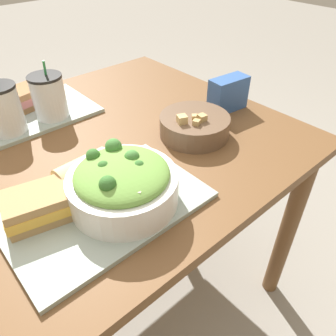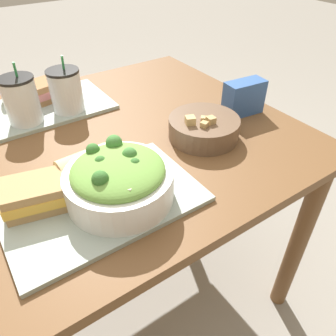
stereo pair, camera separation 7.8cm
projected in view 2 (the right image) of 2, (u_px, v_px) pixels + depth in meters
name	position (u px, v px, depth m)	size (l,w,h in m)	color
ground_plane	(96.00, 301.00, 1.37)	(12.00, 12.00, 0.00)	gray
dining_table	(66.00, 179.00, 0.96)	(1.40, 0.96, 0.76)	brown
tray_near	(103.00, 202.00, 0.74)	(0.44, 0.27, 0.01)	#99A89E
tray_far	(43.00, 108.00, 1.10)	(0.44, 0.27, 0.01)	#99A89E
salad_bowl	(119.00, 179.00, 0.72)	(0.24, 0.24, 0.12)	white
soup_bowl	(204.00, 127.00, 0.95)	(0.21, 0.21, 0.08)	brown
sandwich_near	(36.00, 194.00, 0.71)	(0.15, 0.13, 0.06)	tan
baguette_near	(87.00, 165.00, 0.78)	(0.14, 0.08, 0.07)	#DBBC84
sandwich_far	(46.00, 90.00, 1.13)	(0.15, 0.12, 0.06)	olive
baguette_far	(19.00, 90.00, 1.12)	(0.11, 0.07, 0.07)	#DBBC84
drink_cup_dark	(22.00, 102.00, 0.98)	(0.10, 0.10, 0.19)	silver
drink_cup_red	(66.00, 92.00, 1.04)	(0.10, 0.10, 0.18)	silver
chip_bag	(244.00, 98.00, 1.06)	(0.14, 0.07, 0.11)	#335BA3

